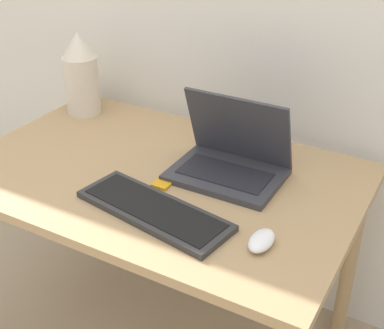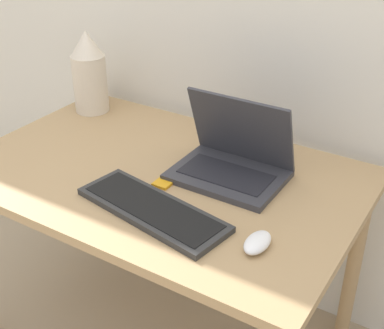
% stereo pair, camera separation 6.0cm
% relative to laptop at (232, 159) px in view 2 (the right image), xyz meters
% --- Properties ---
extents(desk, '(1.23, 0.80, 0.72)m').
position_rel_laptop_xyz_m(desk, '(-0.20, -0.10, -0.14)').
color(desk, tan).
rests_on(desk, ground_plane).
extents(laptop, '(0.33, 0.24, 0.25)m').
position_rel_laptop_xyz_m(laptop, '(0.00, 0.00, 0.00)').
color(laptop, '#333338').
rests_on(laptop, desk).
extents(keyboard, '(0.48, 0.23, 0.02)m').
position_rel_laptop_xyz_m(keyboard, '(-0.09, -0.30, -0.04)').
color(keyboard, '#2D2D2D').
rests_on(keyboard, desk).
extents(mouse, '(0.06, 0.10, 0.03)m').
position_rel_laptop_xyz_m(mouse, '(0.23, -0.29, -0.04)').
color(mouse, white).
rests_on(mouse, desk).
extents(vase, '(0.13, 0.13, 0.31)m').
position_rel_laptop_xyz_m(vase, '(-0.70, 0.15, 0.10)').
color(vase, beige).
rests_on(vase, desk).
extents(mp3_player, '(0.05, 0.06, 0.01)m').
position_rel_laptop_xyz_m(mp3_player, '(-0.15, -0.16, -0.05)').
color(mp3_player, orange).
rests_on(mp3_player, desk).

